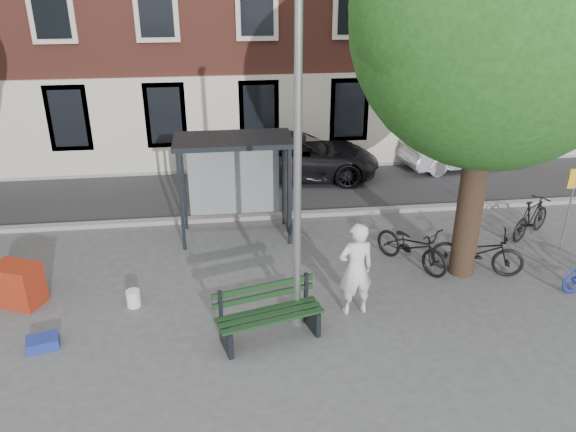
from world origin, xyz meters
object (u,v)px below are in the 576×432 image
(bike_a, at_px, (477,251))
(bus_shelter, at_px, (250,163))
(bike_c, at_px, (412,246))
(bike_d, at_px, (531,218))
(car_dark, at_px, (298,156))
(notice_sign, at_px, (573,191))
(red_stand, at_px, (18,285))
(car_silver, at_px, (464,148))
(bench, at_px, (269,316))
(lamppost, at_px, (297,191))
(painter, at_px, (356,269))

(bike_a, bearing_deg, bus_shelter, 83.75)
(bike_c, bearing_deg, bike_d, -16.32)
(bike_c, bearing_deg, car_dark, 71.74)
(bus_shelter, relative_size, car_dark, 0.55)
(car_dark, relative_size, notice_sign, 2.47)
(bike_d, relative_size, red_stand, 1.91)
(bus_shelter, distance_m, bike_d, 7.30)
(bus_shelter, bearing_deg, car_silver, 29.69)
(bench, xyz_separation_m, bike_a, (4.88, 1.85, 0.06))
(bike_d, bearing_deg, bus_shelter, 46.96)
(lamppost, distance_m, bike_d, 7.50)
(red_stand, relative_size, notice_sign, 0.43)
(bike_d, height_order, car_dark, car_dark)
(bench, bearing_deg, bus_shelter, 75.42)
(bike_c, relative_size, bike_d, 1.15)
(bus_shelter, bearing_deg, red_stand, -151.13)
(painter, distance_m, bike_a, 3.37)
(notice_sign, bearing_deg, bench, -160.32)
(bus_shelter, relative_size, bench, 1.37)
(bench, distance_m, bike_d, 7.84)
(lamppost, distance_m, bike_a, 5.07)
(bench, relative_size, notice_sign, 0.98)
(painter, bearing_deg, bike_a, -166.26)
(car_dark, height_order, car_silver, car_dark)
(car_dark, bearing_deg, bus_shelter, 161.13)
(bus_shelter, height_order, red_stand, bus_shelter)
(painter, distance_m, car_dark, 7.91)
(painter, xyz_separation_m, red_stand, (-6.75, 1.15, -0.53))
(painter, xyz_separation_m, bike_d, (5.27, 2.81, -0.46))
(painter, relative_size, bike_c, 0.99)
(bus_shelter, xyz_separation_m, painter, (1.81, -3.87, -0.94))
(car_silver, distance_m, red_stand, 14.32)
(notice_sign, bearing_deg, lamppost, -161.81)
(car_silver, bearing_deg, notice_sign, 171.74)
(bench, height_order, car_dark, car_dark)
(bench, relative_size, bike_d, 1.20)
(lamppost, bearing_deg, bike_d, 25.18)
(bike_c, xyz_separation_m, car_dark, (-1.75, 6.22, 0.20))
(lamppost, height_order, bike_d, lamppost)
(bike_a, distance_m, car_silver, 7.43)
(painter, distance_m, bike_d, 5.99)
(lamppost, xyz_separation_m, bus_shelter, (-0.61, 4.11, -0.87))
(lamppost, bearing_deg, red_stand, 166.06)
(red_stand, bearing_deg, bike_a, 0.41)
(lamppost, height_order, bench, lamppost)
(car_dark, bearing_deg, notice_sign, -131.11)
(lamppost, bearing_deg, bike_c, 33.14)
(bike_a, height_order, bike_d, bike_a)
(lamppost, height_order, car_silver, lamppost)
(painter, distance_m, car_silver, 9.98)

